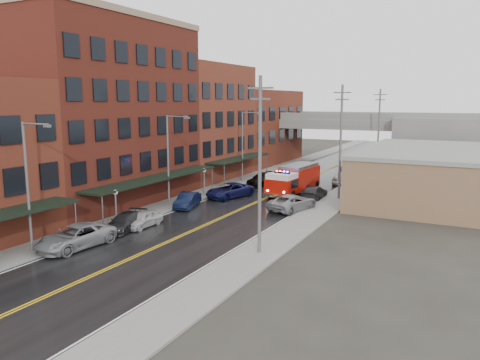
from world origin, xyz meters
The scene contains 32 objects.
road centered at (0.00, 30.00, 0.01)m, with size 11.00×160.00×0.02m, color black.
sidewalk_left centered at (-7.30, 30.00, 0.07)m, with size 3.00×160.00×0.15m, color slate.
sidewalk_right centered at (7.30, 30.00, 0.07)m, with size 3.00×160.00×0.15m, color slate.
curb_left centered at (-5.65, 30.00, 0.07)m, with size 0.30×160.00×0.15m, color gray.
curb_right centered at (5.65, 30.00, 0.07)m, with size 0.30×160.00×0.15m, color gray.
brick_building_b centered at (-13.30, 23.00, 9.00)m, with size 9.00×20.00×18.00m, color #511815.
brick_building_c centered at (-13.30, 40.50, 7.50)m, with size 9.00×15.00×15.00m, color maroon.
brick_building_far centered at (-13.30, 58.00, 6.00)m, with size 9.00×20.00×12.00m, color #602919.
tan_building centered at (16.00, 40.00, 2.50)m, with size 14.00×22.00×5.00m, color #8C644B.
right_far_block centered at (18.00, 70.00, 4.00)m, with size 18.00×30.00×8.00m, color slate.
awning_1 centered at (-7.49, 23.00, 2.99)m, with size 2.60×18.00×3.09m.
awning_2 centered at (-7.49, 40.50, 2.99)m, with size 2.60×13.00×3.09m.
globe_lamp_1 centered at (-6.40, 16.00, 2.31)m, with size 0.44×0.44×3.12m.
globe_lamp_2 centered at (-6.40, 30.00, 2.31)m, with size 0.44×0.44×3.12m.
street_lamp_0 centered at (-6.55, 8.00, 5.19)m, with size 2.64×0.22×9.00m.
street_lamp_1 centered at (-6.55, 24.00, 5.19)m, with size 2.64×0.22×9.00m.
street_lamp_2 centered at (-6.55, 40.00, 5.19)m, with size 2.64×0.22×9.00m.
utility_pole_0 centered at (7.20, 15.00, 6.31)m, with size 1.80×0.24×12.00m.
utility_pole_1 centered at (7.20, 35.00, 6.31)m, with size 1.80×0.24×12.00m.
utility_pole_2 centered at (7.20, 55.00, 6.31)m, with size 1.80×0.24×12.00m.
overpass centered at (0.00, 62.00, 5.99)m, with size 40.00×10.00×7.50m.
fire_truck centered at (1.87, 35.56, 1.75)m, with size 4.03×9.01×3.23m.
parked_car_left_2 centered at (-5.00, 10.20, 0.82)m, with size 2.74×5.93×1.65m, color gray.
parked_car_left_3 centered at (-5.00, 15.46, 0.69)m, with size 1.94×4.76×1.38m, color #232326.
parked_car_left_4 centered at (-4.34, 16.87, 0.68)m, with size 1.62×4.02×1.37m, color silver.
parked_car_left_5 centered at (-5.00, 24.54, 0.73)m, with size 1.55×4.43×1.46m, color black.
parked_car_left_6 centered at (-3.60, 30.64, 0.78)m, with size 2.60×5.63×1.57m, color #121444.
parked_car_left_7 centered at (-3.63, 39.20, 0.74)m, with size 2.08×5.13×1.49m, color black.
parked_car_right_0 centered at (4.60, 28.20, 0.78)m, with size 2.58×5.60×1.55m, color gray.
parked_car_right_1 centered at (4.73, 34.20, 0.71)m, with size 2.00×4.91×1.43m, color #232426.
parked_car_right_2 centered at (5.00, 44.47, 0.82)m, with size 1.94×4.83×1.65m, color #B9B9B9.
parked_car_right_3 centered at (4.15, 49.66, 0.79)m, with size 1.68×4.82×1.59m, color black.
Camera 1 is at (20.10, -12.96, 10.41)m, focal length 35.00 mm.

